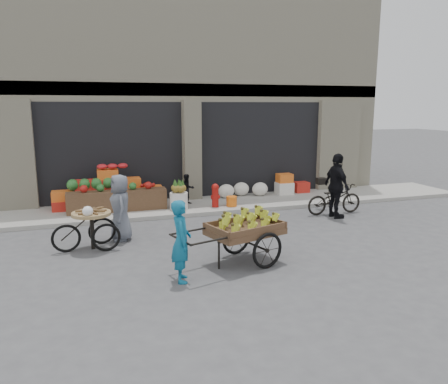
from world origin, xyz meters
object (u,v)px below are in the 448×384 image
object	(u,v)px
banana_cart	(243,227)
vendor_woman	(181,241)
cyclist	(337,186)
bicycle	(334,199)
orange_bucket	(232,201)
tricycle_cart	(92,224)
pineapple_bin	(179,201)
seated_person	(187,189)
fire_hydrant	(215,194)
vendor_grey	(120,208)

from	to	relation	value
banana_cart	vendor_woman	world-z (taller)	vendor_woman
cyclist	bicycle	bearing A→B (deg)	-26.87
vendor_woman	cyclist	bearing A→B (deg)	-50.89
orange_bucket	tricycle_cart	distance (m)	4.82
pineapple_bin	bicycle	xyz separation A→B (m)	(4.29, -1.47, 0.08)
seated_person	cyclist	bearing A→B (deg)	-43.81
pineapple_bin	fire_hydrant	size ratio (longest dim) A/B	0.73
fire_hydrant	orange_bucket	world-z (taller)	fire_hydrant
tricycle_cart	vendor_grey	world-z (taller)	vendor_grey
seated_person	fire_hydrant	bearing A→B (deg)	-52.88
orange_bucket	vendor_woman	distance (m)	5.54
vendor_woman	banana_cart	bearing A→B (deg)	-61.38
fire_hydrant	vendor_grey	size ratio (longest dim) A/B	0.46
vendor_woman	tricycle_cart	size ratio (longest dim) A/B	1.03
banana_cart	bicycle	world-z (taller)	banana_cart
pineapple_bin	cyclist	bearing A→B (deg)	-24.57
fire_hydrant	bicycle	bearing A→B (deg)	-24.00
vendor_woman	vendor_grey	bearing A→B (deg)	23.91
pineapple_bin	vendor_woman	distance (m)	5.08
vendor_grey	bicycle	size ratio (longest dim) A/B	0.91
banana_cart	orange_bucket	bearing A→B (deg)	57.35
pineapple_bin	bicycle	size ratio (longest dim) A/B	0.30
cyclist	banana_cart	bearing A→B (deg)	124.22
fire_hydrant	seated_person	world-z (taller)	seated_person
fire_hydrant	seated_person	bearing A→B (deg)	137.12
banana_cart	vendor_woman	size ratio (longest dim) A/B	1.74
vendor_woman	tricycle_cart	bearing A→B (deg)	40.17
bicycle	fire_hydrant	bearing A→B (deg)	65.69
banana_cart	bicycle	size ratio (longest dim) A/B	1.51
banana_cart	vendor_grey	size ratio (longest dim) A/B	1.67
seated_person	tricycle_cart	bearing A→B (deg)	-142.16
orange_bucket	vendor_grey	distance (m)	4.01
seated_person	vendor_woman	size ratio (longest dim) A/B	0.62
tricycle_cart	fire_hydrant	bearing A→B (deg)	28.98
tricycle_cart	vendor_woman	bearing A→B (deg)	-64.13
orange_bucket	cyclist	distance (m)	3.12
pineapple_bin	seated_person	distance (m)	0.75
fire_hydrant	cyclist	bearing A→B (deg)	-31.34
vendor_woman	tricycle_cart	xyz separation A→B (m)	(-1.48, 2.35, -0.18)
cyclist	fire_hydrant	bearing A→B (deg)	58.35
orange_bucket	seated_person	size ratio (longest dim) A/B	0.34
seated_person	bicycle	distance (m)	4.41
vendor_woman	bicycle	size ratio (longest dim) A/B	0.87
cyclist	vendor_woman	bearing A→B (deg)	120.87
fire_hydrant	cyclist	world-z (taller)	cyclist
seated_person	cyclist	xyz separation A→B (m)	(3.69, -2.47, 0.32)
orange_bucket	vendor_woman	size ratio (longest dim) A/B	0.21
pineapple_bin	vendor_woman	xyz separation A→B (m)	(-1.02, -4.96, 0.38)
pineapple_bin	cyclist	world-z (taller)	cyclist
vendor_woman	cyclist	world-z (taller)	cyclist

